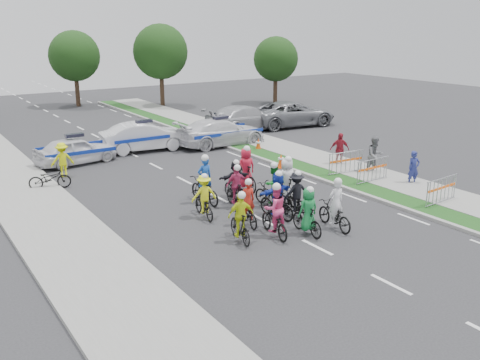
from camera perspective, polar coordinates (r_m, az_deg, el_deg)
ground at (r=17.21m, az=8.24°, el=-7.13°), size 90.00×90.00×0.00m
curb_right at (r=23.91m, az=9.48°, el=-0.26°), size 0.20×60.00×0.12m
grass_strip at (r=24.38m, az=10.69°, el=-0.01°), size 1.20×60.00×0.11m
sidewalk_right at (r=25.62m, az=13.60°, el=0.64°), size 2.40×60.00×0.13m
sidewalk_left at (r=18.45m, az=-18.20°, el=-5.94°), size 3.00×60.00×0.13m
rider_0 at (r=18.62m, az=10.07°, el=-3.35°), size 0.85×1.87×1.84m
rider_1 at (r=17.95m, az=7.22°, el=-3.77°), size 0.75×1.65×1.71m
rider_2 at (r=17.72m, az=3.70°, el=-3.87°), size 0.96×1.91×1.86m
rider_3 at (r=17.24m, az=0.04°, el=-4.50°), size 0.92×1.70×1.73m
rider_4 at (r=19.64m, az=5.97°, el=-1.91°), size 1.05×1.78×1.74m
rider_5 at (r=19.28m, az=3.98°, el=-1.94°), size 1.49×1.77×1.81m
rider_6 at (r=18.69m, az=0.75°, el=-3.14°), size 0.90×1.76×1.71m
rider_7 at (r=20.78m, az=4.95°, el=-0.62°), size 0.86×1.91×1.97m
rider_8 at (r=20.52m, az=3.47°, el=-1.08°), size 0.95×1.85×1.80m
rider_9 at (r=20.39m, az=-0.41°, el=-1.16°), size 0.91×1.69×1.73m
rider_10 at (r=19.40m, az=-3.88°, el=-2.16°), size 1.00×1.72×1.69m
rider_11 at (r=21.19m, az=-0.51°, el=-0.33°), size 1.36×1.63×1.70m
rider_12 at (r=20.99m, az=-3.81°, el=-0.73°), size 0.73×1.96×1.98m
rider_13 at (r=22.52m, az=0.61°, el=0.76°), size 0.86×1.89×1.94m
police_car_0 at (r=28.06m, az=-17.13°, el=3.04°), size 4.27×2.28×1.38m
police_car_1 at (r=30.10m, az=-10.13°, el=4.57°), size 4.95×2.25×1.57m
police_car_2 at (r=30.96m, az=-2.04°, el=5.12°), size 5.40×2.34×1.55m
civilian_sedan at (r=35.22m, az=0.58°, el=6.60°), size 5.94×2.85×1.67m
civilian_suv at (r=37.12m, az=5.56°, el=7.05°), size 6.39×3.52×1.70m
spectator_0 at (r=24.41m, az=18.03°, el=1.20°), size 0.63×0.50×1.52m
spectator_1 at (r=25.71m, az=14.19°, el=2.56°), size 0.97×0.81×1.79m
spectator_2 at (r=26.83m, az=10.57°, el=3.21°), size 1.05×0.81×1.66m
marshal_hiviz at (r=25.85m, az=-18.42°, el=2.07°), size 1.06×0.65×1.60m
barrier_0 at (r=22.07m, az=20.67°, el=-1.17°), size 2.03×0.66×1.12m
barrier_1 at (r=24.20m, az=13.94°, el=0.90°), size 2.02×0.59×1.12m
barrier_2 at (r=25.30m, az=11.22°, el=1.74°), size 2.04×0.67×1.12m
cone_0 at (r=26.26m, az=4.39°, el=2.06°), size 0.40×0.40×0.70m
cone_1 at (r=29.80m, az=1.97°, el=3.82°), size 0.40×0.40×0.70m
parked_bike at (r=24.17m, az=-19.63°, el=0.15°), size 1.84×1.07×0.91m
tree_1 at (r=46.12m, az=-8.47°, el=13.38°), size 4.55×4.55×6.82m
tree_2 at (r=47.42m, az=3.84°, el=12.74°), size 3.85×3.85×5.77m
tree_4 at (r=47.73m, az=-17.26°, el=12.51°), size 4.20×4.20×6.30m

